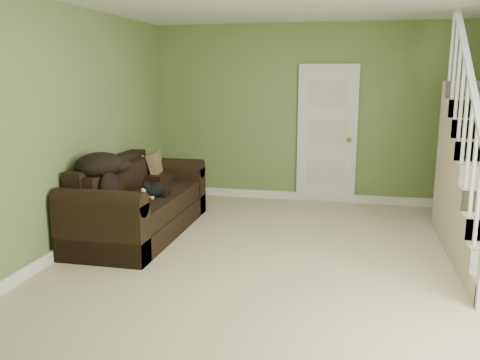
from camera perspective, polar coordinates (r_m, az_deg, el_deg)
The scene contains 13 objects.
floor at distance 5.17m, azimuth 6.66°, elevation -9.58°, with size 5.00×5.50×0.01m, color #BDAD89.
wall_back at distance 7.58m, azimuth 9.07°, elevation 7.30°, with size 5.00×0.04×2.60m, color olive.
wall_front at distance 2.18m, azimuth -0.09°, elevation -3.72°, with size 5.00×0.04×2.60m, color olive.
wall_left at distance 5.66m, azimuth -19.15°, elevation 5.29°, with size 0.04×5.50×2.60m, color olive.
baseboard_back at distance 7.75m, azimuth 8.76°, elevation -1.89°, with size 5.00×0.04×0.12m, color white.
baseboard_left at distance 5.91m, azimuth -18.08°, elevation -6.73°, with size 0.04×5.50×0.12m, color white.
door at distance 7.56m, azimuth 9.74°, elevation 5.03°, with size 0.86×0.12×2.02m.
sofa at distance 6.20m, azimuth -11.50°, elevation -2.85°, with size 0.96×2.23×0.88m.
side_table at distance 6.90m, azimuth -9.91°, elevation -1.51°, with size 0.53×0.53×0.83m.
cat at distance 5.94m, azimuth -9.67°, elevation -1.10°, with size 0.25×0.49×0.24m.
banana at distance 5.70m, azimuth -11.31°, elevation -2.38°, with size 0.05×0.19×0.05m, color gold.
throw_pillow at distance 6.83m, azimuth -9.35°, elevation 1.46°, with size 0.10×0.39×0.39m, color #533121.
throw_blanket at distance 5.75m, azimuth -15.55°, elevation 1.70°, with size 0.48×0.63×0.26m, color black.
Camera 1 is at (0.46, -4.79, 1.88)m, focal length 38.00 mm.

